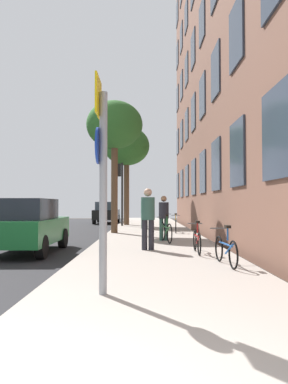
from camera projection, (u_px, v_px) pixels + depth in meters
ground_plane at (77, 235)px, 17.30m from camera, size 41.80×41.80×0.00m
road_asphalt at (32, 235)px, 17.30m from camera, size 7.00×38.00×0.01m
sidewalk at (152, 234)px, 17.31m from camera, size 4.20×38.00×0.12m
building_facade at (208, 36)px, 17.11m from camera, size 0.56×27.00×18.50m
sign_post at (101, 169)px, 5.61m from camera, size 0.16×0.60×3.29m
traffic_light at (120, 183)px, 23.12m from camera, size 0.43×0.24×3.93m
tree_near at (114, 126)px, 17.56m from camera, size 2.67×2.67×6.25m
tree_far at (126, 147)px, 24.31m from camera, size 3.01×3.01×6.45m
bicycle_0 at (226, 250)px, 8.17m from camera, size 0.42×1.70×0.89m
bicycle_1 at (197, 240)px, 10.17m from camera, size 0.42×1.60×0.90m
bicycle_2 at (166, 231)px, 13.11m from camera, size 0.47×1.69×0.98m
bicycle_3 at (176, 225)px, 17.57m from camera, size 0.42×1.61×0.91m
bicycle_4 at (167, 223)px, 19.01m from camera, size 0.42×1.71×0.93m
pedestrian_0 at (148, 215)px, 10.92m from camera, size 0.41×0.41×1.82m
pedestrian_1 at (164, 215)px, 13.77m from camera, size 0.52×0.52×1.66m
pedestrian_2 at (144, 211)px, 20.09m from camera, size 0.52×0.52×1.74m
car_0 at (26, 225)px, 11.05m from camera, size 1.85×4.04×1.62m
car_1 at (107, 212)px, 28.20m from camera, size 1.78×4.23×1.62m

